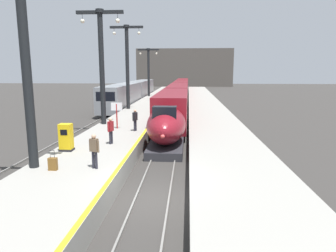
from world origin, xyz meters
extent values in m
plane|color=#33302D|center=(0.00, 0.00, 0.00)|extent=(260.00, 260.00, 0.00)
cube|color=gray|center=(-4.05, 24.75, 0.53)|extent=(4.80, 110.00, 1.05)
cube|color=gray|center=(4.05, 24.75, 0.53)|extent=(4.80, 110.00, 1.05)
cube|color=yellow|center=(-1.77, 24.75, 1.05)|extent=(0.20, 107.80, 0.01)
cube|color=slate|center=(-0.75, 27.50, 0.06)|extent=(0.08, 110.00, 0.12)
cube|color=slate|center=(0.75, 27.50, 0.06)|extent=(0.08, 110.00, 0.12)
cube|color=slate|center=(-8.85, 27.50, 0.06)|extent=(0.08, 110.00, 0.12)
cube|color=slate|center=(-7.35, 27.50, 0.06)|extent=(0.08, 110.00, 0.12)
ellipsoid|color=maroon|center=(0.00, 8.88, 1.83)|extent=(2.78, 6.52, 2.56)
cube|color=#28282D|center=(0.00, 8.55, 0.28)|extent=(2.46, 5.54, 0.55)
cube|color=black|center=(0.00, 7.41, 2.90)|extent=(1.59, 1.00, 0.90)
sphere|color=#F24C4C|center=(0.00, 5.70, 1.68)|extent=(0.28, 0.28, 0.28)
cube|color=maroon|center=(0.00, 17.83, 2.08)|extent=(2.90, 14.00, 3.05)
cube|color=black|center=(-1.42, 17.83, 2.62)|extent=(0.04, 11.90, 0.80)
cube|color=black|center=(1.42, 17.83, 2.62)|extent=(0.04, 11.90, 0.80)
cube|color=silver|center=(0.00, 17.83, 0.80)|extent=(2.92, 13.30, 0.24)
cube|color=black|center=(0.00, 13.35, 0.28)|extent=(2.03, 2.20, 0.56)
cube|color=black|center=(0.00, 22.31, 0.28)|extent=(2.03, 2.20, 0.56)
cube|color=maroon|center=(0.00, 34.43, 2.08)|extent=(2.90, 18.00, 3.05)
cube|color=black|center=(-1.42, 34.43, 2.62)|extent=(0.04, 15.84, 0.80)
cube|color=black|center=(1.42, 34.43, 2.62)|extent=(0.04, 15.84, 0.80)
cube|color=black|center=(0.00, 28.31, 0.28)|extent=(2.03, 2.20, 0.56)
cube|color=black|center=(0.00, 40.55, 0.28)|extent=(2.03, 2.20, 0.56)
cube|color=maroon|center=(0.00, 53.03, 2.08)|extent=(2.90, 18.00, 3.05)
cube|color=black|center=(-1.42, 53.03, 2.62)|extent=(0.04, 15.84, 0.80)
cube|color=black|center=(1.42, 53.03, 2.62)|extent=(0.04, 15.84, 0.80)
cube|color=black|center=(0.00, 46.91, 0.28)|extent=(2.03, 2.20, 0.56)
cube|color=black|center=(0.00, 59.15, 0.28)|extent=(2.03, 2.20, 0.56)
cube|color=maroon|center=(0.00, 71.63, 2.08)|extent=(2.90, 18.00, 3.05)
cube|color=black|center=(-1.42, 71.63, 2.62)|extent=(0.04, 15.84, 0.80)
cube|color=black|center=(1.42, 71.63, 2.62)|extent=(0.04, 15.84, 0.80)
cube|color=black|center=(0.00, 65.51, 0.28)|extent=(2.03, 2.20, 0.56)
cube|color=black|center=(0.00, 77.75, 0.28)|extent=(2.03, 2.20, 0.56)
cube|color=gray|center=(-8.10, 31.08, 2.15)|extent=(2.85, 18.00, 3.30)
cube|color=black|center=(-8.10, 22.12, 2.75)|extent=(2.28, 0.08, 1.10)
cube|color=black|center=(-9.49, 31.08, 2.65)|extent=(0.04, 15.30, 0.90)
cube|color=black|center=(-6.71, 31.08, 2.65)|extent=(0.04, 15.30, 0.90)
cube|color=black|center=(-8.10, 25.32, 0.26)|extent=(2.00, 2.00, 0.52)
cube|color=black|center=(-8.10, 36.84, 0.26)|extent=(2.00, 2.00, 0.52)
cube|color=gray|center=(-8.10, 49.68, 2.15)|extent=(2.85, 18.00, 3.30)
cylinder|color=black|center=(-5.90, 1.13, 5.65)|extent=(0.44, 0.44, 9.21)
cylinder|color=black|center=(-5.90, 13.43, 5.90)|extent=(0.44, 0.44, 9.70)
cylinder|color=black|center=(-5.90, 13.43, 10.60)|extent=(0.68, 0.68, 0.30)
cube|color=black|center=(-5.90, 13.43, 10.50)|extent=(4.00, 0.24, 0.28)
cylinder|color=black|center=(-7.40, 13.43, 10.15)|extent=(0.03, 0.03, 0.60)
sphere|color=#EFEACC|center=(-7.40, 13.43, 9.80)|extent=(0.36, 0.36, 0.36)
cylinder|color=black|center=(-4.40, 13.43, 10.15)|extent=(0.03, 0.03, 0.60)
sphere|color=#EFEACC|center=(-4.40, 13.43, 9.80)|extent=(0.36, 0.36, 0.36)
cylinder|color=black|center=(-5.90, 24.48, 6.07)|extent=(0.44, 0.44, 10.05)
cylinder|color=black|center=(-5.90, 24.48, 10.95)|extent=(0.68, 0.68, 0.30)
cube|color=black|center=(-5.90, 24.48, 10.85)|extent=(4.00, 0.24, 0.28)
cylinder|color=black|center=(-7.40, 24.48, 10.50)|extent=(0.03, 0.03, 0.60)
sphere|color=#EFEACC|center=(-7.40, 24.48, 10.15)|extent=(0.36, 0.36, 0.36)
cylinder|color=black|center=(-4.40, 24.48, 10.50)|extent=(0.03, 0.03, 0.60)
sphere|color=#EFEACC|center=(-4.40, 24.48, 10.15)|extent=(0.36, 0.36, 0.36)
cylinder|color=black|center=(-5.90, 44.32, 5.45)|extent=(0.44, 0.44, 8.80)
cylinder|color=black|center=(-5.90, 44.32, 9.70)|extent=(0.68, 0.68, 0.30)
cube|color=black|center=(-5.90, 44.32, 9.60)|extent=(4.00, 0.24, 0.28)
cylinder|color=black|center=(-7.40, 44.32, 9.25)|extent=(0.03, 0.03, 0.60)
sphere|color=#EFEACC|center=(-7.40, 44.32, 8.90)|extent=(0.36, 0.36, 0.36)
cylinder|color=black|center=(-4.40, 44.32, 9.25)|extent=(0.03, 0.03, 0.60)
sphere|color=#EFEACC|center=(-4.40, 44.32, 8.90)|extent=(0.36, 0.36, 0.36)
cylinder|color=#23232D|center=(-2.80, 1.09, 1.48)|extent=(0.13, 0.13, 0.85)
cylinder|color=#23232D|center=(-2.96, 1.15, 1.48)|extent=(0.13, 0.13, 0.85)
cube|color=brown|center=(-2.88, 1.12, 2.21)|extent=(0.43, 0.34, 0.62)
cylinder|color=brown|center=(-2.65, 1.03, 2.16)|extent=(0.09, 0.09, 0.58)
cylinder|color=brown|center=(-3.10, 1.20, 2.16)|extent=(0.09, 0.09, 0.58)
sphere|color=tan|center=(-2.88, 1.12, 2.63)|extent=(0.22, 0.22, 0.22)
cylinder|color=#23232D|center=(-3.40, 6.00, 1.48)|extent=(0.13, 0.13, 0.85)
cylinder|color=#23232D|center=(-3.33, 6.15, 1.48)|extent=(0.13, 0.13, 0.85)
cube|color=maroon|center=(-3.36, 6.07, 2.21)|extent=(0.35, 0.44, 0.62)
cylinder|color=maroon|center=(-3.46, 5.85, 2.16)|extent=(0.09, 0.09, 0.58)
cylinder|color=maroon|center=(-3.27, 6.29, 2.16)|extent=(0.09, 0.09, 0.58)
sphere|color=tan|center=(-3.36, 6.07, 2.63)|extent=(0.22, 0.22, 0.22)
cylinder|color=#23232D|center=(-2.60, 10.36, 1.48)|extent=(0.13, 0.13, 0.85)
cylinder|color=#23232D|center=(-2.52, 10.51, 1.48)|extent=(0.13, 0.13, 0.85)
cube|color=black|center=(-2.56, 10.43, 2.21)|extent=(0.37, 0.44, 0.62)
cylinder|color=black|center=(-2.67, 10.22, 2.16)|extent=(0.09, 0.09, 0.58)
cylinder|color=black|center=(-2.45, 10.64, 2.16)|extent=(0.09, 0.09, 0.58)
sphere|color=tan|center=(-2.56, 10.43, 2.63)|extent=(0.22, 0.22, 0.22)
cube|color=brown|center=(-4.78, 0.73, 1.35)|extent=(0.40, 0.22, 0.60)
cylinder|color=#262628|center=(-4.88, 0.73, 1.83)|extent=(0.02, 0.02, 0.36)
cylinder|color=#262628|center=(-4.68, 0.73, 1.83)|extent=(0.02, 0.02, 0.36)
cube|color=#262628|center=(-4.78, 0.73, 2.02)|extent=(0.22, 0.03, 0.02)
cube|color=yellow|center=(-5.55, 4.25, 1.85)|extent=(0.70, 0.56, 1.60)
cube|color=black|center=(-5.55, 3.96, 2.20)|extent=(0.40, 0.02, 0.32)
cube|color=black|center=(-5.55, 4.25, 1.11)|extent=(0.76, 0.62, 0.12)
cylinder|color=maroon|center=(-4.22, 11.36, 2.05)|extent=(0.10, 0.10, 2.00)
cube|color=white|center=(-4.22, 11.36, 2.85)|extent=(0.90, 0.06, 0.64)
cube|color=#4C4742|center=(0.00, 102.00, 7.00)|extent=(36.00, 2.00, 14.00)
camera|label=1|loc=(1.55, -12.48, 5.64)|focal=32.18mm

